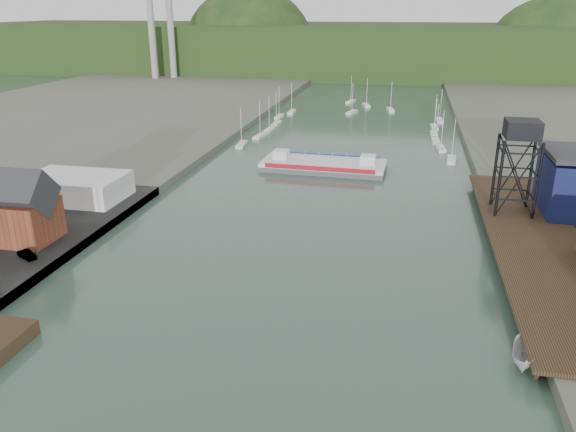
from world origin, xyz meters
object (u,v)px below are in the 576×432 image
at_px(harbor_building, 14,212).
at_px(lift_tower, 522,135).
at_px(motorboat, 524,355).
at_px(chain_ferry, 324,165).

relative_size(harbor_building, lift_tower, 0.76).
bearing_deg(motorboat, lift_tower, 94.32).
bearing_deg(harbor_building, motorboat, -12.50).
height_order(harbor_building, lift_tower, lift_tower).
distance_m(lift_tower, chain_ferry, 48.05).
bearing_deg(chain_ferry, motorboat, -63.60).
xyz_separation_m(harbor_building, lift_tower, (77.00, 28.00, 9.56)).
bearing_deg(chain_ferry, harbor_building, -123.91).
bearing_deg(lift_tower, harbor_building, -160.02).
bearing_deg(harbor_building, lift_tower, 19.98).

